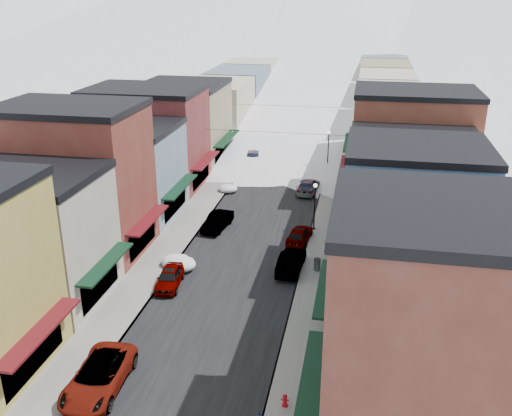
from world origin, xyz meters
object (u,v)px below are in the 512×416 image
at_px(car_white_suv, 99,377).
at_px(streetlamp_near, 315,201).
at_px(fire_hydrant, 285,401).
at_px(car_green_sedan, 291,261).
at_px(car_dark_hatch, 217,221).
at_px(trash_can, 317,264).
at_px(car_silver_sedan, 170,277).

relative_size(car_white_suv, streetlamp_near, 1.34).
bearing_deg(fire_hydrant, car_green_sedan, 96.35).
bearing_deg(car_dark_hatch, trash_can, -26.96).
distance_m(car_silver_sedan, trash_can, 11.50).
distance_m(car_dark_hatch, streetlamp_near, 9.17).
relative_size(car_green_sedan, streetlamp_near, 1.08).
bearing_deg(fire_hydrant, car_white_suv, -177.83).
relative_size(car_white_suv, car_green_sedan, 1.23).
bearing_deg(car_dark_hatch, car_green_sedan, -34.10).
relative_size(car_white_suv, fire_hydrant, 8.06).
height_order(fire_hydrant, streetlamp_near, streetlamp_near).
height_order(car_dark_hatch, car_green_sedan, car_green_sedan).
distance_m(car_dark_hatch, car_green_sedan, 10.50).
distance_m(car_white_suv, car_silver_sedan, 11.98).
xyz_separation_m(car_white_suv, car_green_sedan, (8.60, 16.18, -0.03)).
relative_size(car_green_sedan, trash_can, 4.97).
relative_size(car_dark_hatch, fire_hydrant, 6.20).
height_order(car_green_sedan, trash_can, car_green_sedan).
distance_m(car_green_sedan, fire_hydrant, 15.89).
relative_size(car_green_sedan, fire_hydrant, 6.54).
relative_size(car_silver_sedan, car_dark_hatch, 0.92).
relative_size(car_silver_sedan, fire_hydrant, 5.68).
height_order(car_silver_sedan, streetlamp_near, streetlamp_near).
bearing_deg(fire_hydrant, car_silver_sedan, 131.81).
height_order(car_green_sedan, fire_hydrant, car_green_sedan).
bearing_deg(fire_hydrant, streetlamp_near, 91.78).
bearing_deg(car_green_sedan, car_dark_hatch, -38.84).
height_order(car_white_suv, car_silver_sedan, car_white_suv).
bearing_deg(car_silver_sedan, car_white_suv, -95.91).
bearing_deg(car_green_sedan, fire_hydrant, 99.51).
xyz_separation_m(car_white_suv, car_silver_sedan, (0.00, 11.98, -0.11)).
height_order(car_silver_sedan, car_dark_hatch, car_dark_hatch).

